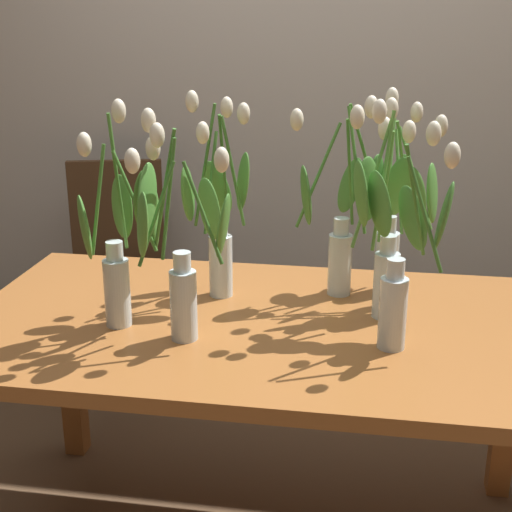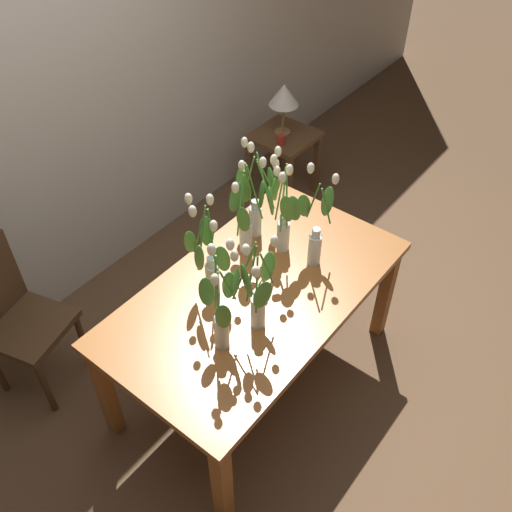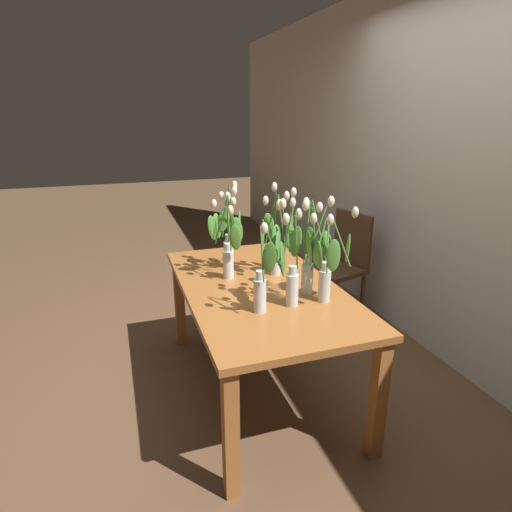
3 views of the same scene
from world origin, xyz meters
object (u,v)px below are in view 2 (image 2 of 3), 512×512
tulip_vase_5 (315,232)px  pillar_candle (281,140)px  tulip_vase_3 (283,220)px  tulip_vase_4 (221,314)px  dining_chair (13,314)px  dining_table (257,302)px  tulip_vase_1 (260,200)px  tulip_vase_0 (208,259)px  tulip_vase_6 (256,294)px  table_lamp (284,96)px  side_table (284,148)px  tulip_vase_2 (246,215)px

tulip_vase_5 → pillar_candle: bearing=43.1°
tulip_vase_3 → tulip_vase_4: (-0.66, -0.15, -0.02)m
dining_chair → tulip_vase_4: bearing=-69.1°
dining_table → tulip_vase_1: size_ratio=2.77×
tulip_vase_0 → tulip_vase_4: same height
tulip_vase_6 → table_lamp: bearing=32.7°
tulip_vase_0 → pillar_candle: bearing=24.4°
tulip_vase_0 → tulip_vase_3: 0.47m
tulip_vase_1 → tulip_vase_6: (-0.55, -0.40, 0.00)m
tulip_vase_3 → side_table: (1.22, 0.87, -0.53)m
tulip_vase_2 → tulip_vase_3: (0.10, -0.17, -0.01)m
tulip_vase_1 → dining_chair: tulip_vase_1 is taller
tulip_vase_0 → tulip_vase_1: size_ratio=1.01×
tulip_vase_1 → table_lamp: bearing=30.9°
tulip_vase_4 → tulip_vase_2: bearing=29.2°
tulip_vase_4 → tulip_vase_5: size_ratio=1.08×
dining_table → pillar_candle: dining_table is taller
tulip_vase_0 → tulip_vase_3: tulip_vase_3 is taller
tulip_vase_4 → tulip_vase_6: tulip_vase_4 is taller
tulip_vase_0 → pillar_candle: (1.55, 0.71, -0.38)m
tulip_vase_2 → tulip_vase_6: size_ratio=1.04×
tulip_vase_0 → tulip_vase_5: size_ratio=1.08×
tulip_vase_1 → tulip_vase_6: size_ratio=1.02×
dining_chair → tulip_vase_2: bearing=-39.0°
tulip_vase_1 → tulip_vase_6: 0.68m
tulip_vase_6 → dining_chair: 1.39m
dining_chair → side_table: 2.31m
dining_chair → tulip_vase_0: bearing=-53.7°
tulip_vase_6 → dining_table: bearing=37.3°
dining_table → tulip_vase_4: tulip_vase_4 is taller
tulip_vase_0 → dining_chair: bearing=126.3°
tulip_vase_5 → pillar_candle: 1.46m
tulip_vase_4 → pillar_candle: size_ratio=7.78×
tulip_vase_1 → tulip_vase_5: 0.35m
side_table → pillar_candle: pillar_candle is taller
tulip_vase_5 → dining_chair: bearing=135.6°
tulip_vase_3 → tulip_vase_5: 0.17m
tulip_vase_6 → tulip_vase_5: bearing=5.3°
table_lamp → tulip_vase_2: bearing=-151.2°
tulip_vase_2 → tulip_vase_1: bearing=9.0°
tulip_vase_1 → tulip_vase_5: size_ratio=1.07×
tulip_vase_2 → side_table: (1.32, 0.71, -0.54)m
tulip_vase_5 → dining_chair: size_ratio=0.58×
tulip_vase_5 → dining_table: bearing=165.5°
tulip_vase_3 → dining_chair: (-1.09, 0.97, -0.44)m
tulip_vase_0 → tulip_vase_3: bearing=-13.3°
tulip_vase_1 → table_lamp: 1.37m
tulip_vase_1 → dining_table: bearing=-144.4°
tulip_vase_5 → pillar_candle: (1.04, 0.97, -0.33)m
tulip_vase_4 → pillar_candle: tulip_vase_4 is taller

